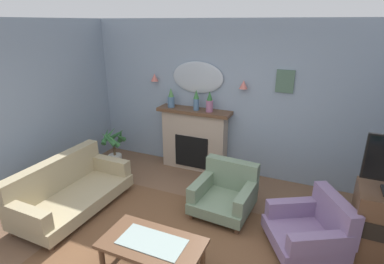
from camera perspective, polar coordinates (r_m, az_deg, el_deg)
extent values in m
cube|color=#8C9EB2|center=(5.36, 8.78, 5.91)|extent=(6.58, 0.10, 2.70)
cube|color=brown|center=(3.92, -2.60, -22.14)|extent=(3.20, 2.40, 0.01)
cube|color=tan|center=(5.65, 0.46, -1.64)|extent=(1.20, 0.28, 1.10)
cube|color=black|center=(5.63, 0.06, -3.60)|extent=(0.64, 0.12, 0.60)
cube|color=brown|center=(5.44, 0.40, 3.97)|extent=(1.36, 0.36, 0.06)
cylinder|color=#4C7093|center=(5.58, -3.95, 5.68)|extent=(0.12, 0.12, 0.20)
cone|color=#4C8447|center=(5.54, -4.00, 7.46)|extent=(0.10, 0.10, 0.16)
cylinder|color=#4C7093|center=(5.37, 0.81, 5.22)|extent=(0.10, 0.10, 0.21)
cone|color=#38753D|center=(5.33, 0.82, 7.13)|extent=(0.10, 0.10, 0.16)
cylinder|color=#9E6084|center=(5.28, 3.32, 4.92)|extent=(0.12, 0.12, 0.20)
cone|color=#2D6633|center=(5.24, 3.36, 6.85)|extent=(0.10, 0.10, 0.16)
ellipsoid|color=#B2BCC6|center=(5.45, 1.04, 10.24)|extent=(0.96, 0.06, 0.56)
cone|color=#D17066|center=(5.79, -7.07, 10.18)|extent=(0.14, 0.14, 0.14)
cone|color=#D17066|center=(5.15, 9.69, 8.81)|extent=(0.14, 0.14, 0.14)
cube|color=#4C6B56|center=(5.08, 17.12, 9.10)|extent=(0.28, 0.03, 0.36)
cube|color=brown|center=(3.46, -7.54, -20.10)|extent=(1.10, 0.60, 0.04)
cube|color=#8C9E99|center=(3.44, -7.55, -19.80)|extent=(0.72, 0.36, 0.01)
cylinder|color=brown|center=(3.69, -16.52, -22.35)|extent=(0.06, 0.06, 0.40)
cylinder|color=brown|center=(3.97, -11.93, -18.39)|extent=(0.06, 0.06, 0.40)
cylinder|color=brown|center=(3.60, 2.06, -22.68)|extent=(0.06, 0.06, 0.40)
cube|color=tan|center=(4.86, -21.07, -11.71)|extent=(0.87, 1.72, 0.18)
cube|color=tan|center=(4.94, -24.43, -7.27)|extent=(0.21, 1.70, 0.48)
cube|color=tan|center=(4.35, -28.81, -13.72)|extent=(0.76, 0.18, 0.24)
cube|color=tan|center=(5.25, -15.37, -5.97)|extent=(0.76, 0.18, 0.24)
cylinder|color=brown|center=(4.32, -25.00, -19.02)|extent=(0.07, 0.07, 0.10)
cylinder|color=brown|center=(5.21, -12.15, -10.24)|extent=(0.07, 0.07, 0.10)
cylinder|color=brown|center=(4.79, -30.56, -15.86)|extent=(0.07, 0.07, 0.10)
cylinder|color=brown|center=(5.61, -17.82, -8.50)|extent=(0.07, 0.07, 0.10)
cube|color=gray|center=(4.12, 20.28, -18.05)|extent=(1.09, 1.09, 0.16)
cube|color=gray|center=(4.10, 25.20, -13.80)|extent=(0.53, 0.77, 0.45)
cube|color=gray|center=(4.26, 18.61, -13.34)|extent=(0.70, 0.48, 0.22)
cube|color=gray|center=(3.78, 22.94, -18.77)|extent=(0.70, 0.48, 0.22)
cylinder|color=brown|center=(4.32, 13.81, -17.44)|extent=(0.06, 0.06, 0.10)
cylinder|color=brown|center=(4.58, 22.19, -16.12)|extent=(0.06, 0.06, 0.10)
cylinder|color=brown|center=(4.13, 26.75, -21.34)|extent=(0.06, 0.06, 0.10)
cube|color=gray|center=(4.52, 5.81, -13.06)|extent=(0.85, 0.85, 0.16)
cube|color=gray|center=(4.64, 7.54, -7.81)|extent=(0.81, 0.22, 0.45)
cube|color=gray|center=(4.53, 1.85, -10.01)|extent=(0.19, 0.73, 0.22)
cube|color=gray|center=(4.32, 10.17, -11.96)|extent=(0.19, 0.73, 0.22)
cylinder|color=brown|center=(4.45, -0.18, -15.54)|extent=(0.06, 0.06, 0.10)
cylinder|color=brown|center=(4.24, 8.40, -17.86)|extent=(0.06, 0.06, 0.10)
cylinder|color=brown|center=(4.96, 3.56, -11.45)|extent=(0.06, 0.06, 0.10)
cylinder|color=brown|center=(4.77, 11.22, -13.24)|extent=(0.06, 0.06, 0.10)
cylinder|color=silver|center=(6.09, -14.25, -5.15)|extent=(0.25, 0.25, 0.22)
cylinder|color=brown|center=(6.00, -14.43, -3.17)|extent=(0.05, 0.05, 0.24)
cone|color=#38753D|center=(5.84, -13.41, -0.96)|extent=(0.15, 0.36, 0.28)
cone|color=#38753D|center=(5.93, -13.32, -0.63)|extent=(0.28, 0.25, 0.34)
cone|color=#38753D|center=(6.01, -13.90, -0.39)|extent=(0.35, 0.12, 0.28)
cone|color=#38753D|center=(6.02, -15.35, -0.50)|extent=(0.21, 0.35, 0.30)
cone|color=#38753D|center=(5.95, -15.95, -0.80)|extent=(0.21, 0.36, 0.26)
cone|color=#38753D|center=(5.80, -15.54, -1.29)|extent=(0.35, 0.11, 0.27)
cone|color=#38753D|center=(5.77, -14.86, -1.35)|extent=(0.31, 0.23, 0.33)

